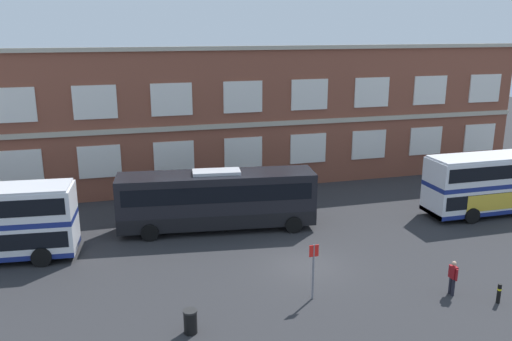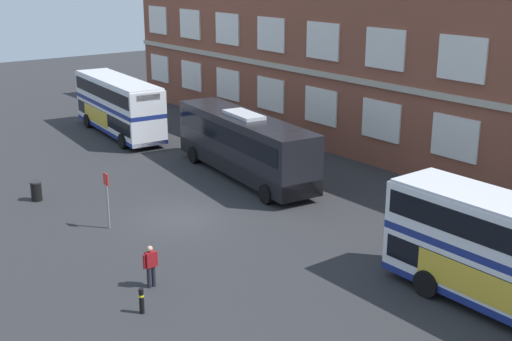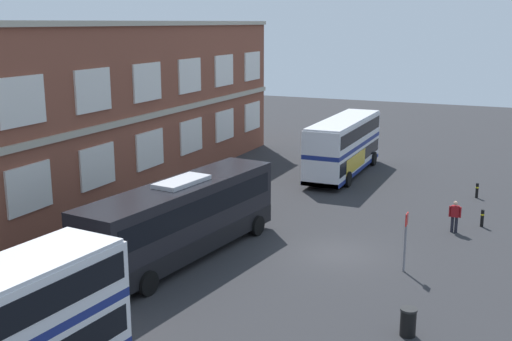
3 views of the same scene
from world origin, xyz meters
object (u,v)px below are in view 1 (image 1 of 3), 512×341
object	(u,v)px
waiting_passenger	(453,276)
station_litter_bin	(190,321)
bus_stand_flag	(313,267)
double_decker_middle	(504,182)
touring_coach	(217,200)
safety_bollard_west	(499,293)

from	to	relation	value
waiting_passenger	station_litter_bin	world-z (taller)	waiting_passenger
waiting_passenger	bus_stand_flag	xyz separation A→B (m)	(-6.47, 1.36, 0.70)
double_decker_middle	touring_coach	world-z (taller)	double_decker_middle
safety_bollard_west	station_litter_bin	bearing A→B (deg)	174.50
bus_stand_flag	station_litter_bin	world-z (taller)	bus_stand_flag
touring_coach	safety_bollard_west	size ratio (longest dim) A/B	12.87
touring_coach	bus_stand_flag	world-z (taller)	touring_coach
double_decker_middle	waiting_passenger	world-z (taller)	double_decker_middle
bus_stand_flag	safety_bollard_west	world-z (taller)	bus_stand_flag
touring_coach	waiting_passenger	bearing A→B (deg)	-51.09
safety_bollard_west	double_decker_middle	bearing A→B (deg)	49.87
double_decker_middle	safety_bollard_west	bearing A→B (deg)	-130.13
waiting_passenger	double_decker_middle	bearing A→B (deg)	41.33
double_decker_middle	safety_bollard_west	distance (m)	13.53
touring_coach	bus_stand_flag	distance (m)	10.08
double_decker_middle	waiting_passenger	distance (m)	13.68
waiting_passenger	bus_stand_flag	distance (m)	6.65
waiting_passenger	safety_bollard_west	world-z (taller)	waiting_passenger
bus_stand_flag	waiting_passenger	bearing A→B (deg)	-11.84
bus_stand_flag	station_litter_bin	xyz separation A→B (m)	(-5.88, -1.28, -1.12)
double_decker_middle	waiting_passenger	xyz separation A→B (m)	(-10.24, -9.00, -1.22)
double_decker_middle	safety_bollard_west	xyz separation A→B (m)	(-8.65, -10.27, -1.66)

